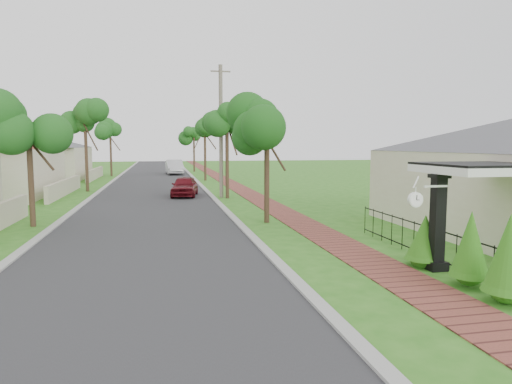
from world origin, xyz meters
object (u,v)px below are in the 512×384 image
object	(u,v)px
parked_car_white	(174,167)
utility_pole	(221,131)
parked_car_red	(185,186)
near_tree	(267,130)
porch_post	(437,228)
station_clock	(417,198)

from	to	relation	value
parked_car_white	utility_pole	distance (m)	23.15
parked_car_red	parked_car_white	size ratio (longest dim) A/B	0.77
parked_car_white	near_tree	distance (m)	32.53
porch_post	station_clock	world-z (taller)	porch_post
porch_post	parked_car_red	distance (m)	19.34
parked_car_red	station_clock	distance (m)	19.54
porch_post	near_tree	world-z (taller)	near_tree
utility_pole	station_clock	world-z (taller)	utility_pole
porch_post	near_tree	bearing A→B (deg)	108.51
near_tree	utility_pole	size ratio (longest dim) A/B	0.60
porch_post	parked_car_white	size ratio (longest dim) A/B	0.52
near_tree	utility_pole	world-z (taller)	utility_pole
porch_post	utility_pole	bearing A→B (deg)	100.88
porch_post	utility_pole	distance (m)	18.02
utility_pole	station_clock	xyz separation A→B (m)	(2.50, -17.85, -2.14)
parked_car_red	parked_car_white	bearing A→B (deg)	98.93
parked_car_white	station_clock	size ratio (longest dim) A/B	4.64
utility_pole	station_clock	bearing A→B (deg)	-82.02
parked_car_white	station_clock	xyz separation A→B (m)	(4.70, -40.66, 1.15)
parked_car_red	near_tree	distance (m)	11.37
porch_post	near_tree	distance (m)	8.86
porch_post	parked_car_red	xyz separation A→B (m)	(-5.55, 18.52, -0.49)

